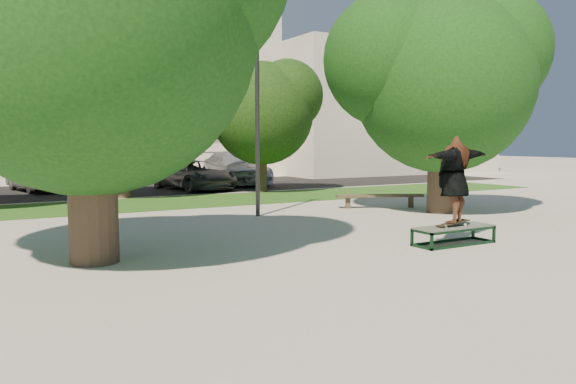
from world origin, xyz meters
TOP-DOWN VIEW (x-y plane):
  - ground at (0.00, 0.00)m, footprint 120.00×120.00m
  - grass_strip at (1.00, 9.50)m, footprint 30.00×4.00m
  - asphalt_strip at (0.00, 16.00)m, footprint 40.00×8.00m
  - tree_left at (-4.29, 1.09)m, footprint 6.96×5.95m
  - tree_right at (5.92, 3.08)m, footprint 6.24×5.33m
  - bg_tree_mid at (-1.08, 12.08)m, footprint 5.76×4.92m
  - bg_tree_right at (4.43, 11.57)m, footprint 5.04×4.31m
  - lamppost at (1.00, 5.00)m, footprint 0.25×0.15m
  - office_building at (-2.00, 31.98)m, footprint 30.00×14.12m
  - side_building at (18.00, 22.00)m, footprint 15.00×10.00m
  - grind_box at (2.50, -0.88)m, footprint 1.80×0.60m
  - skater_rig at (2.46, -0.88)m, footprint 2.23×1.07m
  - bench at (5.19, 4.79)m, footprint 2.68×1.46m
  - car_dark at (-3.53, 16.50)m, footprint 2.18×4.19m
  - car_grey at (2.50, 14.02)m, footprint 2.77×4.83m
  - car_silver_b at (5.33, 15.99)m, footprint 2.72×5.70m

SIDE VIEW (x-z plane):
  - ground at x=0.00m, z-range 0.00..0.00m
  - asphalt_strip at x=0.00m, z-range 0.00..0.01m
  - grass_strip at x=1.00m, z-range 0.00..0.02m
  - grind_box at x=2.50m, z-range 0.00..0.38m
  - bench at x=5.19m, z-range 0.14..0.57m
  - car_grey at x=2.50m, z-range 0.00..1.27m
  - car_dark at x=-3.53m, z-range 0.00..1.31m
  - car_silver_b at x=5.33m, z-range 0.00..1.60m
  - skater_rig at x=2.46m, z-range 0.41..2.25m
  - lamppost at x=1.00m, z-range 0.10..6.21m
  - bg_tree_right at x=4.43m, z-range 0.77..6.21m
  - side_building at x=18.00m, z-range 0.00..8.00m
  - bg_tree_mid at x=-1.08m, z-range 0.90..7.14m
  - tree_right at x=5.92m, z-range 0.84..7.35m
  - tree_left at x=-4.29m, z-range 0.86..7.98m
  - office_building at x=-2.00m, z-range 0.00..16.00m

